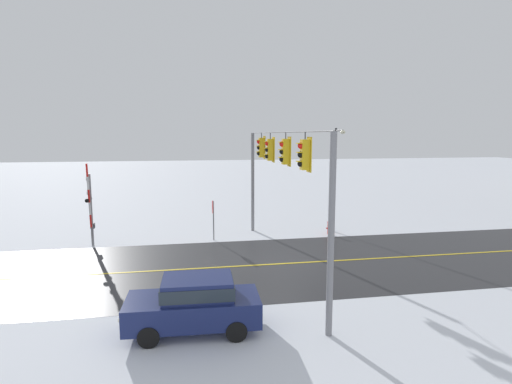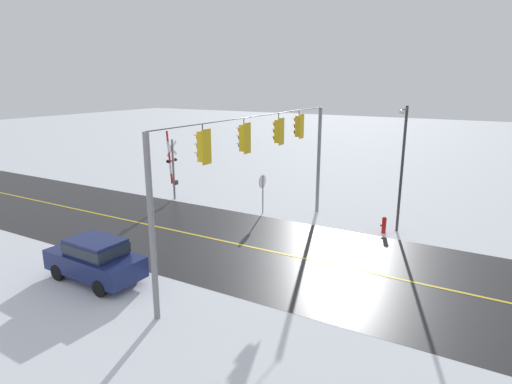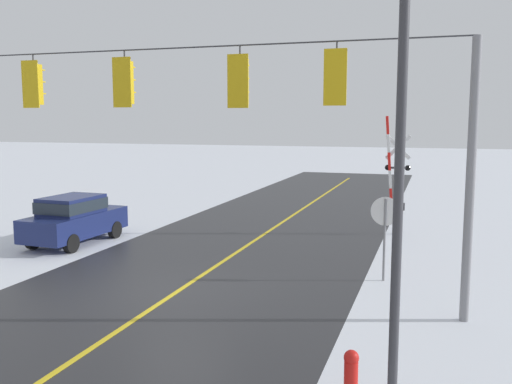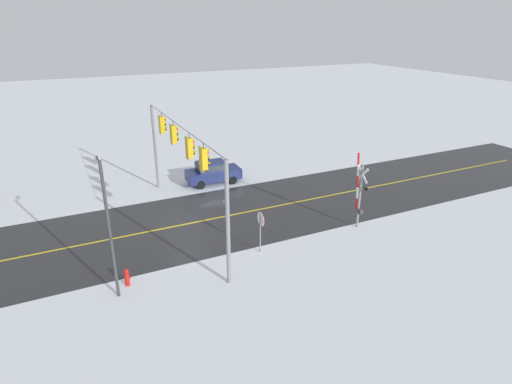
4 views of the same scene
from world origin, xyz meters
name	(u,v)px [view 4 (image 4 of 4)]	position (x,y,z in m)	size (l,w,h in m)	color
ground_plane	(186,224)	(0.00, 0.00, 0.00)	(160.00, 160.00, 0.00)	silver
road_asphalt	(83,245)	(0.00, 6.00, 0.00)	(9.00, 80.00, 0.01)	#28282B
lane_centre_line	(83,245)	(0.00, 6.00, 0.01)	(0.14, 72.00, 0.01)	gold
signal_span	(182,156)	(-0.03, -0.01, 4.44)	(14.20, 0.47, 6.22)	gray
stop_sign	(261,223)	(-5.01, -2.67, 1.71)	(0.80, 0.09, 2.35)	gray
railroad_crossing	(360,192)	(-4.84, -9.33, 2.27)	(0.99, 0.31, 4.59)	gray
parked_car_navy	(213,171)	(6.05, -4.03, 0.95)	(1.94, 4.25, 1.74)	navy
streetlamp_near	(107,217)	(-5.59, 4.99, 3.92)	(1.39, 0.28, 6.50)	#38383D
fire_hydrant	(127,277)	(-5.14, 4.46, 0.47)	(0.24, 0.31, 0.88)	red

